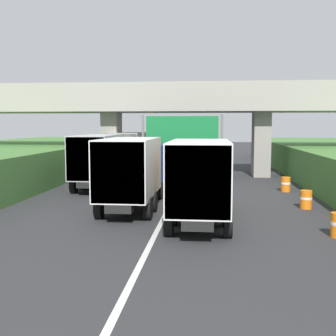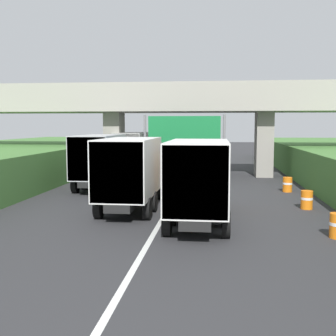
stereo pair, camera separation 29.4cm
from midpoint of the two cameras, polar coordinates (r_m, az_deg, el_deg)
name	(u,v)px [view 1 (the left image)]	position (r m, az deg, el deg)	size (l,w,h in m)	color
lane_centre_stripe	(179,186)	(27.97, 1.28, -2.46)	(0.20, 89.68, 0.01)	white
overpass_bridge	(185,108)	(33.90, 2.12, 8.22)	(40.00, 4.80, 7.31)	#9E998E
overhead_highway_sign	(182,133)	(30.09, 1.65, 4.79)	(5.88, 0.18, 4.81)	slate
truck_orange	(200,177)	(17.30, 3.92, -1.17)	(2.44, 7.30, 3.44)	black
truck_red	(131,150)	(36.53, -5.29, 2.51)	(2.44, 7.30, 3.44)	black
truck_blue	(133,169)	(20.17, -5.23, -0.18)	(2.44, 7.30, 3.44)	black
truck_silver	(101,158)	(27.26, -9.46, 1.33)	(2.44, 7.30, 3.44)	black
car_white	(181,150)	(54.99, 1.58, 2.52)	(1.86, 4.10, 1.72)	silver
car_black	(205,162)	(36.77, 4.84, 0.85)	(1.86, 4.10, 1.72)	black
construction_barrel_2	(306,199)	(21.38, 17.95, -4.09)	(0.57, 0.57, 0.90)	orange
construction_barrel_3	(286,184)	(26.49, 15.46, -2.14)	(0.57, 0.57, 0.90)	orange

